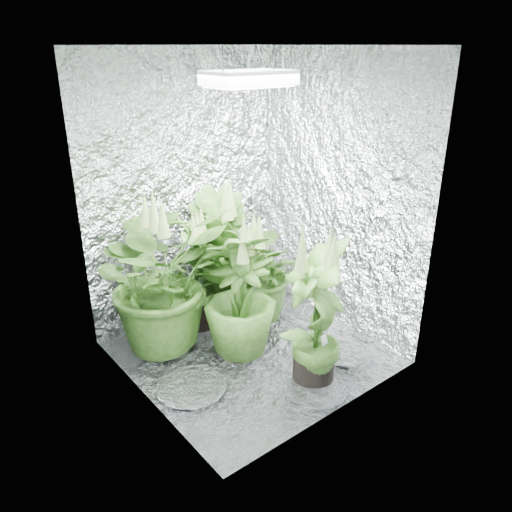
{
  "coord_description": "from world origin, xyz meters",
  "views": [
    {
      "loc": [
        -1.83,
        -2.35,
        2.0
      ],
      "look_at": [
        0.05,
        0.0,
        0.72
      ],
      "focal_mm": 35.0,
      "sensor_mm": 36.0,
      "label": 1
    }
  ],
  "objects": [
    {
      "name": "plant_d",
      "position": [
        -0.06,
        0.04,
        0.45
      ],
      "size": [
        0.64,
        0.64,
        0.97
      ],
      "rotation": [
        0.0,
        0.0,
        2.77
      ],
      "color": "black",
      "rests_on": "ground"
    },
    {
      "name": "plant_f",
      "position": [
        0.1,
        -0.52,
        0.49
      ],
      "size": [
        0.69,
        0.69,
        1.05
      ],
      "rotation": [
        0.0,
        0.0,
        4.18
      ],
      "color": "black",
      "rests_on": "ground"
    },
    {
      "name": "circulation_fan",
      "position": [
        0.59,
        0.59,
        0.16
      ],
      "size": [
        0.17,
        0.32,
        0.37
      ],
      "rotation": [
        0.0,
        0.0,
        0.16
      ],
      "color": "black",
      "rests_on": "ground"
    },
    {
      "name": "plant_a",
      "position": [
        -0.43,
        0.44,
        0.54
      ],
      "size": [
        0.94,
        0.94,
        1.13
      ],
      "rotation": [
        0.0,
        0.0,
        6.28
      ],
      "color": "black",
      "rests_on": "ground"
    },
    {
      "name": "plant_label",
      "position": [
        0.16,
        -0.55,
        0.3
      ],
      "size": [
        0.06,
        0.03,
        0.08
      ],
      "primitive_type": "cube",
      "rotation": [
        -0.21,
        0.0,
        0.14
      ],
      "color": "white",
      "rests_on": "plant_f"
    },
    {
      "name": "walls",
      "position": [
        0.0,
        0.0,
        1.0
      ],
      "size": [
        1.62,
        1.62,
        2.0
      ],
      "color": "silver",
      "rests_on": "ground"
    },
    {
      "name": "plant_c",
      "position": [
        0.16,
        0.54,
        0.51
      ],
      "size": [
        0.74,
        0.74,
        1.1
      ],
      "rotation": [
        0.0,
        0.0,
        2.06
      ],
      "color": "black",
      "rests_on": "ground"
    },
    {
      "name": "ground",
      "position": [
        0.0,
        0.0,
        0.0
      ],
      "size": [
        1.6,
        1.6,
        0.0
      ],
      "primitive_type": "plane",
      "color": "silver",
      "rests_on": "ground"
    },
    {
      "name": "grow_lamp",
      "position": [
        0.0,
        0.0,
        1.83
      ],
      "size": [
        0.5,
        0.3,
        0.22
      ],
      "color": "gray",
      "rests_on": "ceiling"
    },
    {
      "name": "ceiling",
      "position": [
        0.0,
        0.0,
        2.0
      ],
      "size": [
        1.6,
        1.6,
        0.01
      ],
      "primitive_type": "cube",
      "color": "silver",
      "rests_on": "walls"
    },
    {
      "name": "plant_b",
      "position": [
        -0.08,
        0.55,
        0.44
      ],
      "size": [
        0.65,
        0.65,
        0.96
      ],
      "rotation": [
        0.0,
        0.0,
        0.9
      ],
      "color": "black",
      "rests_on": "ground"
    },
    {
      "name": "plant_e",
      "position": [
        0.31,
        0.31,
        0.42
      ],
      "size": [
        0.77,
        0.77,
        0.88
      ],
      "rotation": [
        0.0,
        0.0,
        3.06
      ],
      "color": "black",
      "rests_on": "ground"
    }
  ]
}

